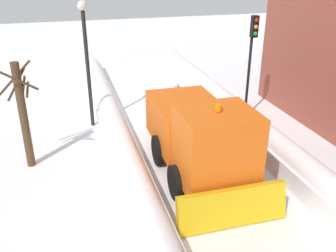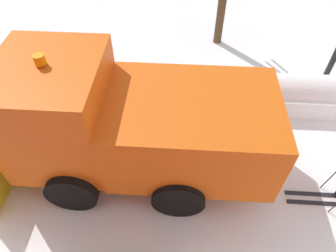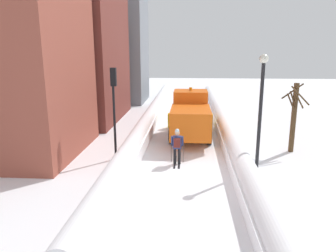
# 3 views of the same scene
# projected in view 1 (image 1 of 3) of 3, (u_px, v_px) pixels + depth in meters

# --- Properties ---
(ground_plane) EXTENTS (80.00, 80.00, 0.00)m
(ground_plane) POSITION_uv_depth(u_px,v_px,m) (257.00, 243.00, 9.91)
(ground_plane) COLOR white
(snowbank_right) EXTENTS (1.10, 36.00, 1.06)m
(snowbank_right) POSITION_uv_depth(u_px,v_px,m) (159.00, 248.00, 9.05)
(snowbank_right) COLOR white
(snowbank_right) RESTS_ON ground
(plow_truck) EXTENTS (3.20, 5.98, 3.12)m
(plow_truck) POSITION_uv_depth(u_px,v_px,m) (200.00, 136.00, 12.41)
(plow_truck) COLOR orange
(plow_truck) RESTS_ON ground
(skier) EXTENTS (0.62, 1.80, 1.81)m
(skier) POSITION_uv_depth(u_px,v_px,m) (177.00, 100.00, 16.87)
(skier) COLOR black
(skier) RESTS_ON ground
(traffic_light_pole) EXTENTS (0.28, 0.42, 4.68)m
(traffic_light_pole) POSITION_uv_depth(u_px,v_px,m) (252.00, 49.00, 16.20)
(traffic_light_pole) COLOR black
(traffic_light_pole) RESTS_ON ground
(street_lamp) EXTENTS (0.40, 0.40, 5.36)m
(street_lamp) POSITION_uv_depth(u_px,v_px,m) (86.00, 50.00, 15.46)
(street_lamp) COLOR black
(street_lamp) RESTS_ON ground
(bare_tree_near) EXTENTS (1.36, 1.16, 3.81)m
(bare_tree_near) POSITION_uv_depth(u_px,v_px,m) (23.00, 113.00, 12.78)
(bare_tree_near) COLOR #4A351F
(bare_tree_near) RESTS_ON ground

